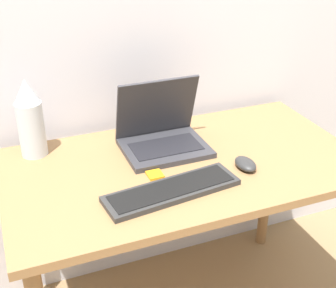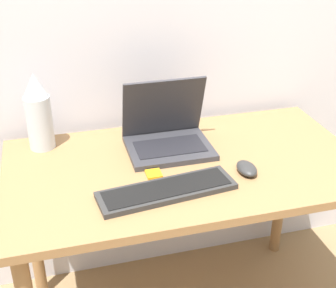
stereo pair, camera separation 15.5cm
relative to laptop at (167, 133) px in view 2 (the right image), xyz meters
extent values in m
cube|color=olive|center=(0.03, -0.13, -0.07)|extent=(1.25, 0.68, 0.03)
cylinder|color=olive|center=(-0.54, 0.15, -0.45)|extent=(0.05, 0.05, 0.72)
cylinder|color=olive|center=(0.60, 0.15, -0.45)|extent=(0.05, 0.05, 0.72)
cube|color=#333338|center=(0.00, -0.03, -0.04)|extent=(0.30, 0.25, 0.02)
cube|color=black|center=(0.00, -0.04, -0.03)|extent=(0.25, 0.14, 0.00)
cube|color=#333338|center=(0.00, 0.05, 0.08)|extent=(0.30, 0.08, 0.24)
cube|color=black|center=(0.00, 0.06, 0.08)|extent=(0.27, 0.06, 0.20)
cube|color=#2D2D2D|center=(-0.08, -0.30, -0.05)|extent=(0.45, 0.18, 0.02)
cube|color=black|center=(-0.08, -0.30, -0.04)|extent=(0.41, 0.15, 0.00)
ellipsoid|color=#2D2D2D|center=(0.21, -0.25, -0.04)|extent=(0.06, 0.10, 0.03)
cylinder|color=silver|center=(-0.45, 0.12, 0.05)|extent=(0.09, 0.09, 0.20)
cone|color=silver|center=(-0.45, 0.12, 0.19)|extent=(0.09, 0.09, 0.09)
cube|color=orange|center=(-0.09, -0.18, -0.05)|extent=(0.05, 0.05, 0.01)
camera|label=1|loc=(-0.54, -1.43, 0.77)|focal=50.00mm
camera|label=2|loc=(-0.39, -1.48, 0.77)|focal=50.00mm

